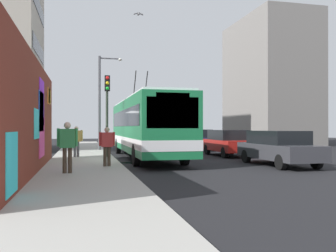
# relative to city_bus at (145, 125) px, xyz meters

# --- Properties ---
(ground_plane) EXTENTS (80.00, 80.00, 0.00)m
(ground_plane) POSITION_rel_city_bus_xyz_m (-2.08, 1.80, -1.85)
(ground_plane) COLOR black
(sidewalk_slab) EXTENTS (48.00, 3.20, 0.15)m
(sidewalk_slab) POSITION_rel_city_bus_xyz_m (-2.08, 3.40, -1.78)
(sidewalk_slab) COLOR #9E9B93
(sidewalk_slab) RESTS_ON ground_plane
(graffiti_wall) EXTENTS (12.67, 0.32, 4.11)m
(graffiti_wall) POSITION_rel_city_bus_xyz_m (-6.74, 5.15, 0.21)
(graffiti_wall) COLOR maroon
(graffiti_wall) RESTS_ON ground_plane
(building_far_right) EXTENTS (10.43, 6.04, 12.74)m
(building_far_right) POSITION_rel_city_bus_xyz_m (13.62, -15.20, 4.52)
(building_far_right) COLOR gray
(building_far_right) RESTS_ON ground_plane
(city_bus) EXTENTS (12.68, 2.52, 5.11)m
(city_bus) POSITION_rel_city_bus_xyz_m (0.00, 0.00, 0.00)
(city_bus) COLOR #19723F
(city_bus) RESTS_ON ground_plane
(parked_car_dark_gray) EXTENTS (4.84, 1.87, 1.58)m
(parked_car_dark_gray) POSITION_rel_city_bus_xyz_m (-5.26, -5.20, -1.01)
(parked_car_dark_gray) COLOR #38383D
(parked_car_dark_gray) RESTS_ON ground_plane
(parked_car_red) EXTENTS (4.41, 1.90, 1.58)m
(parked_car_red) POSITION_rel_city_bus_xyz_m (0.52, -5.20, -1.02)
(parked_car_red) COLOR #B21E19
(parked_car_red) RESTS_ON ground_plane
(parked_car_navy) EXTENTS (4.71, 1.82, 1.58)m
(parked_car_navy) POSITION_rel_city_bus_xyz_m (6.67, -5.20, -1.02)
(parked_car_navy) COLOR navy
(parked_car_navy) RESTS_ON ground_plane
(pedestrian_near_wall) EXTENTS (0.24, 0.70, 1.77)m
(pedestrian_near_wall) POSITION_rel_city_bus_xyz_m (-7.15, 3.97, -0.65)
(pedestrian_near_wall) COLOR #3F3326
(pedestrian_near_wall) RESTS_ON sidewalk_slab
(pedestrian_midblock) EXTENTS (0.22, 0.66, 1.64)m
(pedestrian_midblock) POSITION_rel_city_bus_xyz_m (0.08, 3.76, -0.74)
(pedestrian_midblock) COLOR #595960
(pedestrian_midblock) RESTS_ON sidewalk_slab
(pedestrian_at_curb) EXTENTS (0.22, 0.65, 1.59)m
(pedestrian_at_curb) POSITION_rel_city_bus_xyz_m (-5.17, 2.48, -0.78)
(pedestrian_at_curb) COLOR #3F3326
(pedestrian_at_curb) RESTS_ON sidewalk_slab
(traffic_light) EXTENTS (0.49, 0.28, 4.40)m
(traffic_light) POSITION_rel_city_bus_xyz_m (-0.36, 2.15, 1.25)
(traffic_light) COLOR #2D382D
(traffic_light) RESTS_ON sidewalk_slab
(street_lamp) EXTENTS (0.44, 1.69, 6.66)m
(street_lamp) POSITION_rel_city_bus_xyz_m (6.03, 2.07, 2.11)
(street_lamp) COLOR #4C4C51
(street_lamp) RESTS_ON sidewalk_slab
(curbside_puddle) EXTENTS (1.05, 1.05, 0.00)m
(curbside_puddle) POSITION_rel_city_bus_xyz_m (-2.40, 1.20, -1.85)
(curbside_puddle) COLOR black
(curbside_puddle) RESTS_ON ground_plane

